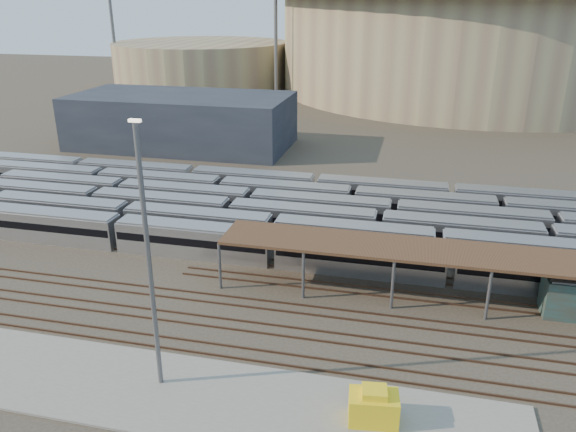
% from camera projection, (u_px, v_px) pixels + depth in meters
% --- Properties ---
extents(ground, '(420.00, 420.00, 0.00)m').
position_uv_depth(ground, '(295.00, 304.00, 54.29)').
color(ground, '#383026').
rests_on(ground, ground).
extents(apron, '(50.00, 9.00, 0.20)m').
position_uv_depth(apron, '(185.00, 395.00, 41.74)').
color(apron, gray).
rests_on(apron, ground).
extents(subway_trains, '(125.49, 23.90, 3.60)m').
position_uv_depth(subway_trains, '(333.00, 218.00, 70.23)').
color(subway_trains, silver).
rests_on(subway_trains, ground).
extents(inspection_shed, '(60.30, 6.00, 5.30)m').
position_uv_depth(inspection_shed, '(538.00, 263.00, 51.40)').
color(inspection_shed, '#5C5D62').
rests_on(inspection_shed, ground).
extents(empty_tracks, '(170.00, 9.62, 0.18)m').
position_uv_depth(empty_tracks, '(282.00, 331.00, 49.73)').
color(empty_tracks, '#4C3323').
rests_on(empty_tracks, ground).
extents(stadium, '(124.00, 124.00, 32.50)m').
position_uv_depth(stadium, '(476.00, 36.00, 169.73)').
color(stadium, gray).
rests_on(stadium, ground).
extents(secondary_arena, '(56.00, 56.00, 14.00)m').
position_uv_depth(secondary_arena, '(202.00, 64.00, 182.27)').
color(secondary_arena, gray).
rests_on(secondary_arena, ground).
extents(service_building, '(42.00, 20.00, 10.00)m').
position_uv_depth(service_building, '(182.00, 121.00, 109.74)').
color(service_building, '#1E232D').
rests_on(service_building, ground).
extents(floodlight_0, '(4.00, 1.00, 38.40)m').
position_uv_depth(floodlight_0, '(276.00, 24.00, 152.76)').
color(floodlight_0, '#5C5D62').
rests_on(floodlight_0, ground).
extents(floodlight_1, '(4.00, 1.00, 38.40)m').
position_uv_depth(floodlight_1, '(112.00, 20.00, 173.54)').
color(floodlight_1, '#5C5D62').
rests_on(floodlight_1, ground).
extents(floodlight_3, '(4.00, 1.00, 38.40)m').
position_uv_depth(floodlight_3, '(368.00, 18.00, 193.78)').
color(floodlight_3, '#5C5D62').
rests_on(floodlight_3, ground).
extents(yard_light_pole, '(0.81, 0.36, 20.30)m').
position_uv_depth(yard_light_pole, '(149.00, 262.00, 39.25)').
color(yard_light_pole, '#5C5D62').
rests_on(yard_light_pole, apron).
extents(yellow_equipment, '(3.66, 2.56, 2.13)m').
position_uv_depth(yellow_equipment, '(373.00, 408.00, 38.72)').
color(yellow_equipment, yellow).
rests_on(yellow_equipment, apron).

